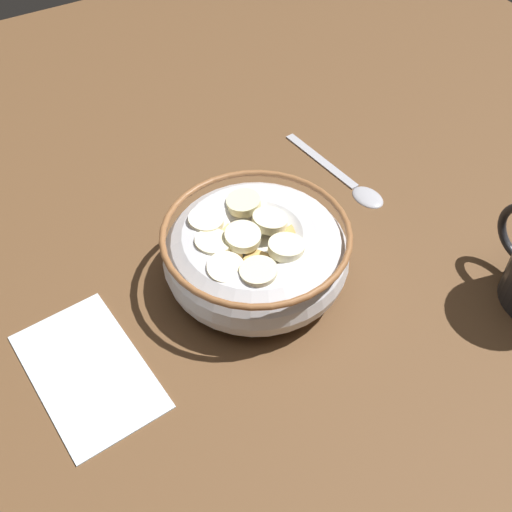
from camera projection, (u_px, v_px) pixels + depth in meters
The scene contains 4 objects.
ground_plane at pixel (256, 284), 60.53cm from camera, with size 126.76×126.76×2.00cm, color brown.
cereal_bowl at pixel (256, 253), 57.22cm from camera, with size 17.14×17.14×6.93cm.
spoon at pixel (352, 183), 68.56cm from camera, with size 15.59×3.43×0.80cm.
folded_napkin at pixel (88, 370), 52.63cm from camera, with size 14.37×8.62×0.30cm, color silver.
Camera 1 is at (-33.48, 19.89, 45.42)cm, focal length 44.03 mm.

